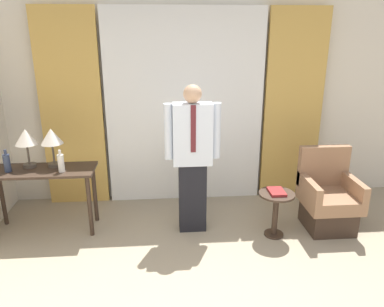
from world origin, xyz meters
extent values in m
cube|color=silver|center=(0.00, 2.94, 1.35)|extent=(10.00, 0.06, 2.70)
cube|color=white|center=(0.00, 2.81, 1.29)|extent=(2.08, 0.06, 2.58)
cube|color=gold|center=(-1.48, 2.81, 1.29)|extent=(0.79, 0.06, 2.58)
cube|color=gold|center=(1.48, 2.81, 1.29)|extent=(0.79, 0.06, 2.58)
cube|color=#38281E|center=(-1.72, 2.04, 0.76)|extent=(1.23, 0.48, 0.03)
cylinder|color=#38281E|center=(-1.16, 1.86, 0.37)|extent=(0.05, 0.05, 0.74)
cylinder|color=#38281E|center=(-2.27, 2.22, 0.37)|extent=(0.05, 0.05, 0.74)
cylinder|color=#38281E|center=(-1.16, 2.22, 0.37)|extent=(0.05, 0.05, 0.74)
cylinder|color=#4C4238|center=(-1.86, 2.13, 0.79)|extent=(0.14, 0.14, 0.04)
cylinder|color=#4C4238|center=(-1.86, 2.13, 0.93)|extent=(0.02, 0.02, 0.24)
cone|color=silver|center=(-1.86, 2.13, 1.14)|extent=(0.25, 0.25, 0.18)
cylinder|color=#4C4238|center=(-1.57, 2.13, 0.79)|extent=(0.14, 0.14, 0.04)
cylinder|color=#4C4238|center=(-1.57, 2.13, 0.93)|extent=(0.02, 0.02, 0.24)
cone|color=silver|center=(-1.57, 2.13, 1.14)|extent=(0.25, 0.25, 0.18)
cylinder|color=silver|center=(-1.45, 1.95, 0.87)|extent=(0.07, 0.07, 0.20)
cylinder|color=silver|center=(-1.45, 1.95, 1.00)|extent=(0.03, 0.03, 0.06)
cylinder|color=#2D3851|center=(-2.05, 2.00, 0.88)|extent=(0.08, 0.08, 0.20)
cylinder|color=#2D3851|center=(-2.05, 2.00, 1.01)|extent=(0.03, 0.03, 0.06)
cube|color=black|center=(0.03, 1.91, 0.42)|extent=(0.32, 0.17, 0.84)
cube|color=silver|center=(0.03, 1.91, 1.19)|extent=(0.44, 0.20, 0.70)
cube|color=#5B1E23|center=(0.03, 1.81, 1.28)|extent=(0.06, 0.01, 0.52)
cylinder|color=silver|center=(-0.24, 1.91, 1.22)|extent=(0.10, 0.10, 0.63)
cylinder|color=silver|center=(0.29, 1.91, 1.22)|extent=(0.10, 0.10, 0.63)
sphere|color=tan|center=(0.03, 1.91, 1.64)|extent=(0.20, 0.20, 0.20)
cube|color=#38281E|center=(1.65, 1.79, 0.15)|extent=(0.52, 0.52, 0.30)
cube|color=#936B4C|center=(1.65, 1.79, 0.38)|extent=(0.62, 0.62, 0.16)
cube|color=#936B4C|center=(1.65, 2.06, 0.71)|extent=(0.62, 0.10, 0.50)
cube|color=#936B4C|center=(1.38, 1.79, 0.55)|extent=(0.08, 0.62, 0.18)
cube|color=#936B4C|center=(1.92, 1.79, 0.55)|extent=(0.08, 0.62, 0.18)
cylinder|color=#38281E|center=(0.97, 1.68, 0.01)|extent=(0.22, 0.22, 0.02)
cylinder|color=#38281E|center=(0.97, 1.68, 0.26)|extent=(0.07, 0.07, 0.51)
cylinder|color=#38281E|center=(0.97, 1.68, 0.53)|extent=(0.41, 0.41, 0.02)
cube|color=maroon|center=(0.96, 1.69, 0.55)|extent=(0.17, 0.24, 0.03)
camera|label=1|loc=(-0.31, -2.08, 2.32)|focal=35.00mm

